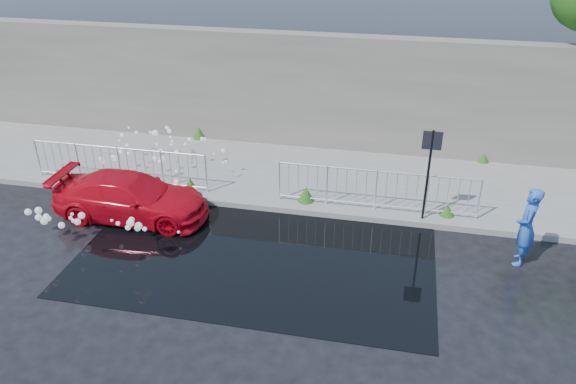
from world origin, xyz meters
name	(u,v)px	position (x,y,z in m)	size (l,w,h in m)	color
ground	(223,276)	(0.00, 0.00, 0.00)	(90.00, 90.00, 0.00)	black
pavement	(275,173)	(0.00, 5.00, 0.07)	(30.00, 4.00, 0.15)	slate
curb	(258,206)	(0.00, 3.00, 0.08)	(30.00, 0.25, 0.16)	slate
retaining_wall	(290,90)	(0.00, 7.20, 1.90)	(30.00, 0.60, 3.50)	#605B51
puddle	(257,253)	(0.50, 1.00, 0.01)	(8.00, 5.00, 0.01)	black
sign_post	(430,161)	(4.20, 3.10, 1.72)	(0.45, 0.06, 2.50)	black
railing_left	(119,164)	(-4.00, 3.35, 0.74)	(5.05, 0.05, 1.10)	silver
railing_right	(376,189)	(3.00, 3.35, 0.74)	(5.05, 0.05, 1.10)	silver
weeds	(254,172)	(-0.47, 4.45, 0.33)	(12.17, 3.93, 0.41)	#1B4612
water_spray	(125,183)	(-3.36, 2.36, 0.70)	(3.71, 5.69, 1.01)	white
red_car	(131,197)	(-3.00, 1.95, 0.57)	(1.59, 3.90, 1.13)	red
person	(526,227)	(6.32, 1.86, 0.92)	(0.67, 0.44, 1.84)	blue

